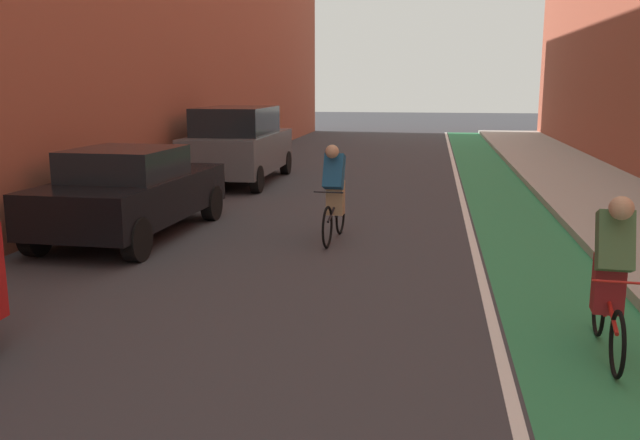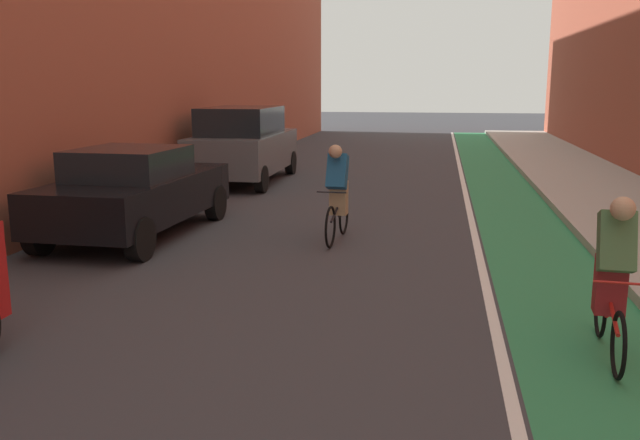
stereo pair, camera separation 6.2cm
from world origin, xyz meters
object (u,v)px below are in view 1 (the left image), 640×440
cyclist_far (334,190)px  cyclist_trailing (611,274)px  parked_sedan_black (131,191)px  parked_suv_gray (239,144)px

cyclist_far → cyclist_trailing: bearing=-53.1°
parked_sedan_black → cyclist_trailing: (6.74, -4.11, 0.02)m
parked_suv_gray → cyclist_far: size_ratio=2.65×
parked_suv_gray → cyclist_far: parked_suv_gray is taller
parked_sedan_black → cyclist_trailing: size_ratio=2.59×
parked_sedan_black → cyclist_far: (3.45, 0.26, 0.07)m
parked_sedan_black → parked_suv_gray: bearing=90.0°
parked_sedan_black → parked_suv_gray: 6.57m
parked_sedan_black → cyclist_trailing: 7.90m
parked_sedan_black → cyclist_far: 3.46m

